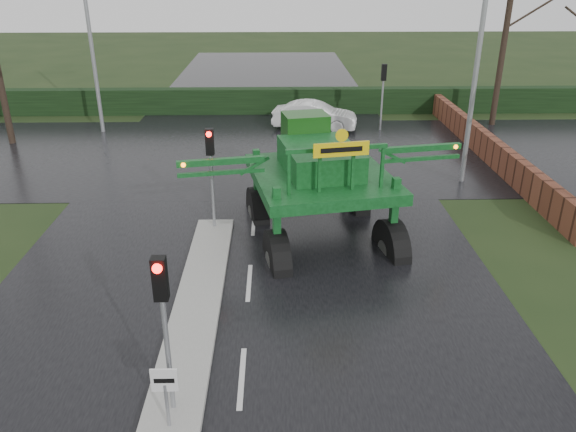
{
  "coord_description": "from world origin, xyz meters",
  "views": [
    {
      "loc": [
        0.78,
        -9.7,
        8.19
      ],
      "look_at": [
        1.1,
        4.15,
        2.0
      ],
      "focal_mm": 35.0,
      "sensor_mm": 36.0,
      "label": 1
    }
  ],
  "objects_px": {
    "traffic_signal_mid": "(211,157)",
    "street_light_left_far": "(93,14)",
    "traffic_signal_far": "(383,82)",
    "crop_sprayer": "(275,185)",
    "keep_left_sign": "(165,388)",
    "traffic_signal_near": "(162,303)",
    "street_light_right": "(473,30)",
    "white_sedan": "(314,129)"
  },
  "relations": [
    {
      "from": "street_light_left_far",
      "to": "crop_sprayer",
      "type": "relative_size",
      "value": 1.11
    },
    {
      "from": "keep_left_sign",
      "to": "street_light_left_far",
      "type": "bearing_deg",
      "value": 107.78
    },
    {
      "from": "traffic_signal_mid",
      "to": "white_sedan",
      "type": "relative_size",
      "value": 0.78
    },
    {
      "from": "street_light_right",
      "to": "white_sedan",
      "type": "relative_size",
      "value": 2.22
    },
    {
      "from": "traffic_signal_near",
      "to": "street_light_left_far",
      "type": "height_order",
      "value": "street_light_left_far"
    },
    {
      "from": "crop_sprayer",
      "to": "traffic_signal_mid",
      "type": "bearing_deg",
      "value": 124.27
    },
    {
      "from": "traffic_signal_mid",
      "to": "street_light_left_far",
      "type": "xyz_separation_m",
      "value": [
        -6.89,
        12.51,
        3.4
      ]
    },
    {
      "from": "street_light_left_far",
      "to": "white_sedan",
      "type": "distance_m",
      "value": 12.63
    },
    {
      "from": "street_light_right",
      "to": "street_light_left_far",
      "type": "relative_size",
      "value": 1.0
    },
    {
      "from": "traffic_signal_mid",
      "to": "street_light_left_far",
      "type": "height_order",
      "value": "street_light_left_far"
    },
    {
      "from": "traffic_signal_near",
      "to": "white_sedan",
      "type": "bearing_deg",
      "value": 78.75
    },
    {
      "from": "street_light_left_far",
      "to": "traffic_signal_far",
      "type": "bearing_deg",
      "value": 0.03
    },
    {
      "from": "keep_left_sign",
      "to": "traffic_signal_far",
      "type": "distance_m",
      "value": 22.93
    },
    {
      "from": "traffic_signal_near",
      "to": "traffic_signal_far",
      "type": "distance_m",
      "value": 22.42
    },
    {
      "from": "crop_sprayer",
      "to": "white_sedan",
      "type": "relative_size",
      "value": 2.0
    },
    {
      "from": "traffic_signal_far",
      "to": "white_sedan",
      "type": "height_order",
      "value": "traffic_signal_far"
    },
    {
      "from": "traffic_signal_mid",
      "to": "crop_sprayer",
      "type": "bearing_deg",
      "value": -45.04
    },
    {
      "from": "street_light_left_far",
      "to": "white_sedan",
      "type": "relative_size",
      "value": 2.22
    },
    {
      "from": "street_light_right",
      "to": "traffic_signal_far",
      "type": "bearing_deg",
      "value": 101.95
    },
    {
      "from": "traffic_signal_near",
      "to": "street_light_right",
      "type": "relative_size",
      "value": 0.35
    },
    {
      "from": "street_light_right",
      "to": "white_sedan",
      "type": "xyz_separation_m",
      "value": [
        -5.27,
        8.23,
        -5.99
      ]
    },
    {
      "from": "traffic_signal_near",
      "to": "white_sedan",
      "type": "xyz_separation_m",
      "value": [
        4.22,
        21.24,
        -2.59
      ]
    },
    {
      "from": "traffic_signal_mid",
      "to": "keep_left_sign",
      "type": "bearing_deg",
      "value": -90.0
    },
    {
      "from": "traffic_signal_mid",
      "to": "street_light_left_far",
      "type": "relative_size",
      "value": 0.35
    },
    {
      "from": "traffic_signal_far",
      "to": "street_light_left_far",
      "type": "bearing_deg",
      "value": 0.03
    },
    {
      "from": "traffic_signal_far",
      "to": "street_light_left_far",
      "type": "distance_m",
      "value": 15.08
    },
    {
      "from": "keep_left_sign",
      "to": "street_light_right",
      "type": "relative_size",
      "value": 0.14
    },
    {
      "from": "traffic_signal_near",
      "to": "traffic_signal_far",
      "type": "bearing_deg",
      "value": 69.64
    },
    {
      "from": "keep_left_sign",
      "to": "crop_sprayer",
      "type": "bearing_deg",
      "value": 73.53
    },
    {
      "from": "keep_left_sign",
      "to": "crop_sprayer",
      "type": "relative_size",
      "value": 0.15
    },
    {
      "from": "traffic_signal_mid",
      "to": "street_light_right",
      "type": "distance_m",
      "value": 11.05
    },
    {
      "from": "street_light_right",
      "to": "crop_sprayer",
      "type": "relative_size",
      "value": 1.11
    },
    {
      "from": "traffic_signal_mid",
      "to": "traffic_signal_far",
      "type": "xyz_separation_m",
      "value": [
        7.8,
        12.52,
        0.0
      ]
    },
    {
      "from": "traffic_signal_far",
      "to": "white_sedan",
      "type": "distance_m",
      "value": 4.42
    },
    {
      "from": "traffic_signal_near",
      "to": "traffic_signal_mid",
      "type": "distance_m",
      "value": 8.5
    },
    {
      "from": "keep_left_sign",
      "to": "crop_sprayer",
      "type": "height_order",
      "value": "crop_sprayer"
    },
    {
      "from": "street_light_right",
      "to": "street_light_left_far",
      "type": "distance_m",
      "value": 18.24
    },
    {
      "from": "traffic_signal_mid",
      "to": "traffic_signal_far",
      "type": "bearing_deg",
      "value": 58.07
    },
    {
      "from": "keep_left_sign",
      "to": "traffic_signal_near",
      "type": "height_order",
      "value": "traffic_signal_near"
    },
    {
      "from": "keep_left_sign",
      "to": "traffic_signal_mid",
      "type": "height_order",
      "value": "traffic_signal_mid"
    },
    {
      "from": "white_sedan",
      "to": "crop_sprayer",
      "type": "bearing_deg",
      "value": -177.07
    },
    {
      "from": "keep_left_sign",
      "to": "crop_sprayer",
      "type": "distance_m",
      "value": 7.36
    }
  ]
}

